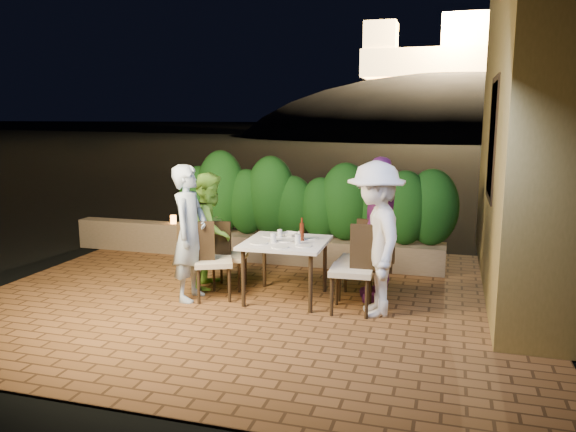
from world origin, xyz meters
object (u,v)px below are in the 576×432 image
at_px(bowl, 290,234).
at_px(chair_right_back, 358,259).
at_px(diner_green, 211,230).
at_px(chair_left_back, 230,255).
at_px(chair_left_front, 213,260).
at_px(chair_right_front, 352,268).
at_px(dining_table, 286,270).
at_px(diner_purple, 379,229).
at_px(beer_bottle, 302,229).
at_px(parapet_lamp, 173,219).
at_px(diner_white, 375,239).
at_px(diner_blue, 190,233).

bearing_deg(bowl, chair_right_back, -1.30).
bearing_deg(diner_green, chair_left_back, -99.40).
xyz_separation_m(chair_left_front, chair_right_front, (1.76, -0.00, 0.03)).
bearing_deg(chair_right_front, bowl, -33.67).
xyz_separation_m(dining_table, diner_purple, (1.12, 0.34, 0.53)).
height_order(dining_table, diner_purple, diner_purple).
height_order(chair_left_back, diner_green, diner_green).
bearing_deg(beer_bottle, parapet_lamp, 147.30).
bearing_deg(chair_right_back, diner_white, 119.20).
distance_m(dining_table, chair_right_back, 0.92).
bearing_deg(diner_blue, chair_left_front, -71.21).
relative_size(chair_left_front, chair_left_back, 1.10).
relative_size(diner_green, parapet_lamp, 11.07).
bearing_deg(diner_blue, dining_table, -75.02).
relative_size(diner_blue, diner_purple, 0.94).
distance_m(bowl, diner_white, 1.30).
bearing_deg(diner_purple, beer_bottle, -89.17).
xyz_separation_m(chair_left_back, chair_right_front, (1.73, -0.47, 0.07)).
relative_size(beer_bottle, diner_white, 0.16).
height_order(dining_table, chair_left_front, chair_left_front).
relative_size(bowl, chair_left_front, 0.19).
relative_size(chair_left_front, diner_green, 0.64).
relative_size(chair_left_back, chair_right_back, 0.88).
height_order(diner_purple, parapet_lamp, diner_purple).
xyz_separation_m(chair_left_back, parapet_lamp, (-1.66, 1.57, 0.12)).
relative_size(beer_bottle, diner_blue, 0.17).
bearing_deg(chair_left_front, diner_white, -24.53).
xyz_separation_m(diner_blue, diner_green, (0.03, 0.58, -0.08)).
xyz_separation_m(dining_table, beer_bottle, (0.19, 0.08, 0.52)).
bearing_deg(beer_bottle, bowl, 134.32).
distance_m(bowl, diner_green, 1.09).
bearing_deg(chair_right_back, chair_left_front, 17.60).
bearing_deg(bowl, chair_left_back, -175.24).
bearing_deg(diner_purple, parapet_lamp, -126.97).
bearing_deg(diner_white, bowl, -134.58).
relative_size(chair_left_front, diner_blue, 0.58).
bearing_deg(chair_right_back, dining_table, 19.43).
bearing_deg(dining_table, chair_left_front, -165.35).
height_order(dining_table, diner_blue, diner_blue).
bearing_deg(dining_table, parapet_lamp, 144.21).
bearing_deg(diner_green, diner_white, -109.08).
height_order(bowl, diner_purple, diner_purple).
distance_m(chair_right_back, parapet_lamp, 3.71).
xyz_separation_m(dining_table, chair_left_back, (-0.85, 0.24, 0.08)).
relative_size(dining_table, chair_left_front, 1.01).
bearing_deg(diner_blue, bowl, -61.29).
height_order(diner_blue, diner_purple, diner_purple).
bearing_deg(diner_blue, diner_green, -3.61).
bearing_deg(diner_blue, beer_bottle, -74.01).
bearing_deg(dining_table, diner_purple, 16.95).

